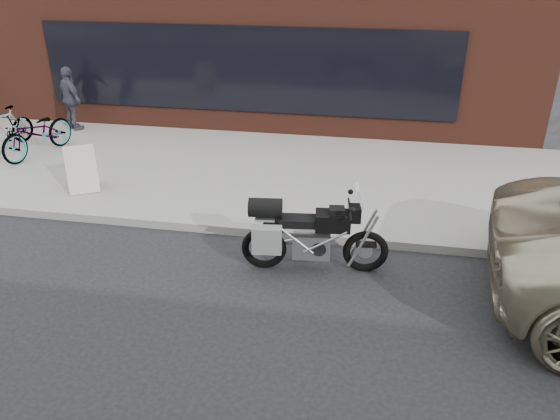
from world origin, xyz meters
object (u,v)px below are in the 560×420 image
(motorcycle, at_px, (305,235))
(cafe_patron_right, at_px, (70,99))
(sandwich_sign, at_px, (81,168))
(bicycle_front, at_px, (37,133))
(bicycle_rear, at_px, (4,128))

(motorcycle, height_order, cafe_patron_right, cafe_patron_right)
(sandwich_sign, distance_m, cafe_patron_right, 3.99)
(motorcycle, height_order, sandwich_sign, motorcycle)
(bicycle_front, relative_size, bicycle_rear, 1.26)
(motorcycle, xyz_separation_m, bicycle_front, (-6.41, 3.44, 0.06))
(motorcycle, xyz_separation_m, cafe_patron_right, (-6.59, 5.24, 0.34))
(bicycle_rear, relative_size, cafe_patron_right, 0.97)
(bicycle_rear, relative_size, sandwich_sign, 1.75)
(bicycle_front, xyz_separation_m, sandwich_sign, (1.90, -1.59, -0.07))
(bicycle_front, xyz_separation_m, cafe_patron_right, (-0.18, 1.80, 0.28))
(bicycle_rear, distance_m, sandwich_sign, 3.45)
(bicycle_rear, distance_m, cafe_patron_right, 1.77)
(sandwich_sign, xyz_separation_m, cafe_patron_right, (-2.07, 3.40, 0.35))
(cafe_patron_right, bearing_deg, motorcycle, 175.00)
(bicycle_front, bearing_deg, sandwich_sign, -25.43)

